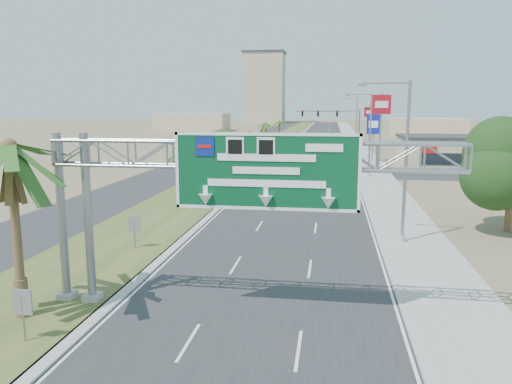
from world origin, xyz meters
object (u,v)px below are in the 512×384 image
object	(u,v)px
store_building	(465,152)
car_right_lane	(348,157)
car_left_lane	(264,186)
pole_sign_red_far	(370,116)
signal_mast	(346,129)
car_far	(282,154)
sign_gantry	(229,168)
palm_near	(9,148)
pole_sign_red_near	(381,110)
car_mid_lane	(312,171)
pole_sign_blue	(373,126)

from	to	relation	value
store_building	car_right_lane	distance (m)	16.83
car_left_lane	pole_sign_red_far	size ratio (longest dim) A/B	0.53
signal_mast	car_left_lane	distance (m)	35.25
car_left_lane	car_far	xyz separation A→B (m)	(-1.69, 35.02, -0.12)
sign_gantry	palm_near	world-z (taller)	palm_near
sign_gantry	car_left_lane	xyz separation A→B (m)	(-2.36, 28.10, -5.29)
car_far	signal_mast	bearing A→B (deg)	1.53
car_right_lane	pole_sign_red_far	size ratio (longest dim) A/B	0.56
store_building	pole_sign_red_near	size ratio (longest dim) A/B	1.79
store_building	car_mid_lane	size ratio (longest dim) A/B	3.98
signal_mast	car_far	bearing A→B (deg)	174.01
store_building	car_far	bearing A→B (deg)	165.42
palm_near	car_left_lane	xyz separation A→B (m)	(5.77, 30.03, -6.16)
sign_gantry	car_left_lane	size ratio (longest dim) A/B	3.71
car_far	pole_sign_red_near	world-z (taller)	pole_sign_red_near
pole_sign_red_near	car_right_lane	bearing A→B (deg)	104.42
car_mid_lane	pole_sign_blue	xyz separation A→B (m)	(8.55, 18.09, 4.71)
sign_gantry	signal_mast	xyz separation A→B (m)	(6.23, 62.05, -1.21)
car_right_lane	car_far	world-z (taller)	car_right_lane
sign_gantry	pole_sign_blue	distance (m)	60.09
signal_mast	car_left_lane	world-z (taller)	signal_mast
pole_sign_red_near	pole_sign_blue	bearing A→B (deg)	89.19
palm_near	pole_sign_red_far	world-z (taller)	pole_sign_red_far
car_right_lane	pole_sign_red_near	xyz separation A→B (m)	(3.50, -13.61, 7.35)
signal_mast	store_building	xyz separation A→B (m)	(16.83, -5.97, -2.85)
palm_near	pole_sign_red_far	size ratio (longest dim) A/B	0.98
car_right_lane	signal_mast	bearing A→B (deg)	91.26
car_right_lane	car_left_lane	bearing A→B (deg)	-111.11
sign_gantry	palm_near	bearing A→B (deg)	-166.68
palm_near	car_right_lane	size ratio (longest dim) A/B	1.77
pole_sign_blue	pole_sign_red_far	xyz separation A→B (m)	(0.69, 17.85, 1.25)
pole_sign_blue	store_building	bearing A→B (deg)	-13.76
pole_sign_blue	pole_sign_red_near	bearing A→B (deg)	-90.81
car_left_lane	pole_sign_red_far	xyz separation A→B (m)	(13.31, 48.96, 5.93)
pole_sign_red_near	signal_mast	bearing A→B (deg)	103.00
palm_near	car_left_lane	world-z (taller)	palm_near
signal_mast	car_mid_lane	distance (m)	21.80
car_far	palm_near	bearing A→B (deg)	-86.07
sign_gantry	pole_sign_red_near	xyz separation A→B (m)	(10.06, 45.47, 1.95)
sign_gantry	car_far	world-z (taller)	sign_gantry
pole_sign_red_near	pole_sign_red_far	bearing A→B (deg)	88.39
palm_near	signal_mast	bearing A→B (deg)	77.34
pole_sign_red_far	signal_mast	bearing A→B (deg)	-107.44
store_building	pole_sign_red_far	bearing A→B (deg)	119.99
car_right_lane	pole_sign_blue	xyz separation A→B (m)	(3.69, 0.13, 4.80)
pole_sign_red_near	pole_sign_blue	world-z (taller)	pole_sign_red_near
car_right_lane	pole_sign_blue	world-z (taller)	pole_sign_blue
car_right_lane	pole_sign_red_near	world-z (taller)	pole_sign_red_near
palm_near	pole_sign_red_near	world-z (taller)	pole_sign_red_near
car_mid_lane	car_left_lane	bearing A→B (deg)	-111.52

